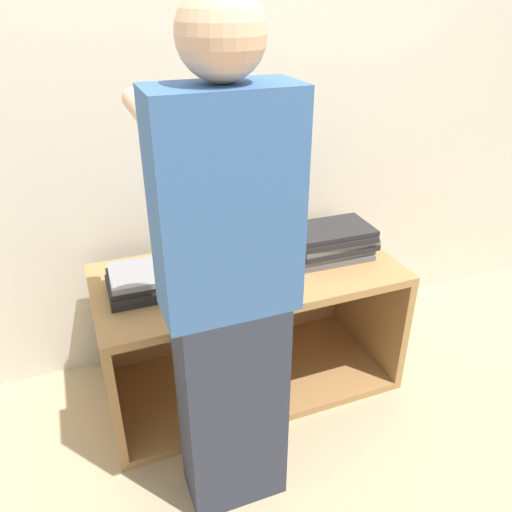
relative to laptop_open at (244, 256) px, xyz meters
name	(u,v)px	position (x,y,z in m)	size (l,w,h in m)	color
ground_plane	(274,426)	(0.00, -0.37, -0.65)	(12.00, 12.00, 0.00)	tan
wall_back	(214,109)	(0.00, 0.36, 0.55)	(8.00, 0.05, 2.40)	beige
cart	(244,321)	(0.00, 0.01, -0.35)	(1.30, 0.62, 0.60)	#A87A47
laptop_open	(244,256)	(0.00, 0.00, 0.00)	(0.36, 0.33, 0.22)	#B7B7BC
laptop_stack_left	(155,279)	(-0.39, -0.06, 0.00)	(0.38, 0.24, 0.09)	#232326
laptop_stack_right	(330,242)	(0.39, -0.05, 0.02)	(0.38, 0.24, 0.14)	slate
person	(228,295)	(-0.25, -0.57, 0.20)	(0.40, 0.53, 1.68)	#2D3342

